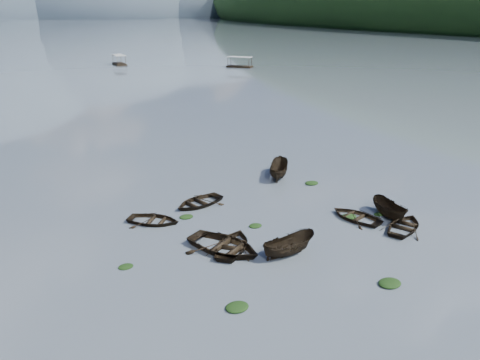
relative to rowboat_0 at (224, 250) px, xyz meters
name	(u,v)px	position (x,y,z in m)	size (l,w,h in m)	color
ground_plane	(335,278)	(4.29, -5.76, 0.00)	(2400.00, 2400.00, 0.00)	#4D5761
haze_mtn_c	(87,16)	(144.29, 894.24, 0.00)	(520.00, 520.00, 260.00)	#475666
haze_mtn_d	(181,16)	(324.29, 894.24, 0.00)	(520.00, 520.00, 220.00)	#475666
rowboat_0	(224,250)	(0.00, 0.00, 0.00)	(3.63, 5.08, 1.05)	black
rowboat_1	(233,248)	(0.64, 0.01, 0.00)	(2.91, 4.08, 0.84)	black
rowboat_2	(288,254)	(3.39, -2.24, 0.00)	(1.44, 3.82, 1.47)	black
rowboat_3	(356,219)	(10.59, -0.06, 0.00)	(2.75, 3.86, 0.80)	black
rowboat_4	(405,229)	(12.56, -2.86, 0.00)	(2.80, 3.92, 0.81)	black
rowboat_5	(389,217)	(13.03, -0.86, 0.00)	(1.41, 3.75, 1.45)	black
rowboat_6	(154,223)	(-2.78, 5.97, 0.00)	(2.73, 3.82, 0.79)	black
rowboat_7	(199,205)	(1.34, 7.54, 0.00)	(2.95, 4.14, 0.86)	black
rowboat_8	(278,177)	(10.25, 10.28, 0.00)	(1.58, 4.19, 1.62)	black
weed_clump_0	(237,308)	(-1.98, -5.83, 0.00)	(1.24, 1.02, 0.27)	black
weed_clump_1	(255,226)	(3.44, 2.16, 0.00)	(0.96, 0.76, 0.21)	black
weed_clump_2	(390,284)	(6.58, -7.70, 0.00)	(1.35, 1.08, 0.29)	black
weed_clump_3	(379,215)	(12.60, -0.26, 0.00)	(0.77, 0.65, 0.17)	black
weed_clump_4	(349,217)	(10.28, 0.38, 0.00)	(1.19, 0.95, 0.25)	black
weed_clump_5	(126,267)	(-6.08, 0.78, 0.00)	(0.91, 0.73, 0.19)	black
weed_clump_6	(186,217)	(-0.38, 5.77, 0.00)	(1.03, 0.86, 0.21)	black
weed_clump_7	(312,184)	(11.89, 7.38, 0.00)	(1.24, 0.99, 0.27)	black
pontoon_centre	(120,65)	(18.38, 106.43, 0.00)	(2.69, 6.46, 2.48)	black
pontoon_right	(240,67)	(44.79, 86.50, 0.00)	(2.75, 6.60, 2.53)	black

